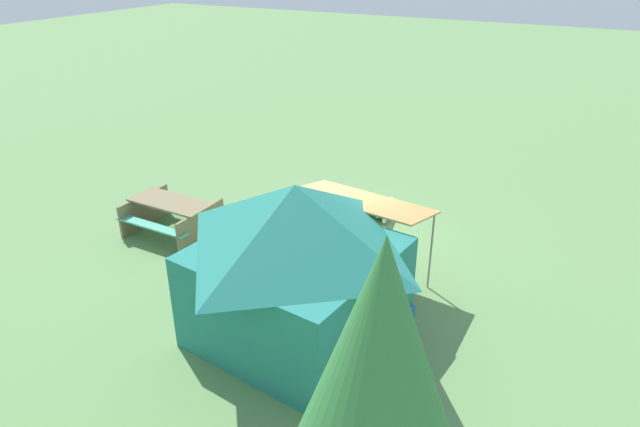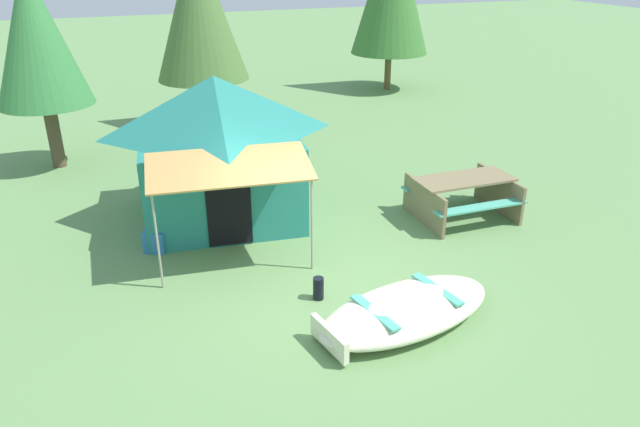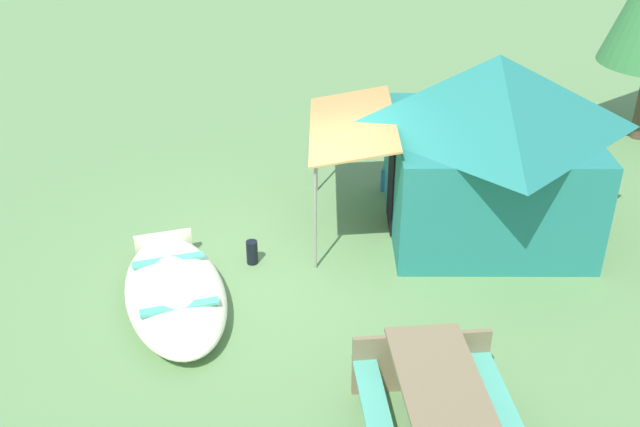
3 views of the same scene
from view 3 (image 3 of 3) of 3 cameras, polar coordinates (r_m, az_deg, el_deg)
ground_plane at (r=10.42m, az=-2.37°, el=-4.03°), size 80.00×80.00×0.00m
beached_rowboat at (r=9.70m, az=-11.13°, el=-5.95°), size 2.93×1.74×0.40m
canvas_cabin_tent at (r=11.01m, az=12.92°, el=5.39°), size 3.37×4.41×2.70m
picnic_table at (r=7.58m, az=9.24°, el=-14.58°), size 1.88×1.53×0.80m
cooler_box at (r=12.44m, az=6.14°, el=2.68°), size 0.56×0.65×0.39m
fuel_can at (r=10.42m, az=-5.26°, el=-3.00°), size 0.21×0.21×0.35m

